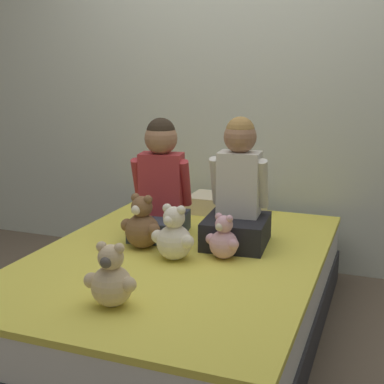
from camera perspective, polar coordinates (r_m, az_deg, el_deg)
The scene contains 10 objects.
ground_plane at distance 2.91m, azimuth -1.35°, elevation -14.41°, with size 14.00×14.00×0.00m, color brown.
wall_behind_bed at distance 3.65m, azimuth 5.36°, elevation 11.62°, with size 8.00×0.06×2.50m.
bed at distance 2.82m, azimuth -1.38°, elevation -10.64°, with size 1.42×1.98×0.42m.
child_on_left at distance 2.99m, azimuth -3.35°, elevation 0.89°, with size 0.35×0.40×0.66m.
child_on_right at distance 2.84m, azimuth 4.94°, elevation -0.25°, with size 0.35×0.39×0.68m.
teddy_bear_held_by_left_child at distance 2.80m, azimuth -5.35°, elevation -3.57°, with size 0.24×0.18×0.29m.
teddy_bear_held_by_right_child at distance 2.65m, azimuth 3.38°, elevation -5.12°, with size 0.18×0.14×0.23m.
teddy_bear_between_children at distance 2.62m, azimuth -1.94°, elevation -4.78°, with size 0.23×0.18×0.28m.
teddy_bear_at_foot_of_bed at distance 2.16m, azimuth -8.60°, elevation -9.21°, with size 0.22×0.17×0.26m.
pillow_at_headboard at distance 3.47m, azimuth 3.74°, elevation -1.34°, with size 0.48×0.27×0.11m.
Camera 1 is at (0.98, -2.39, 1.36)m, focal length 50.00 mm.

